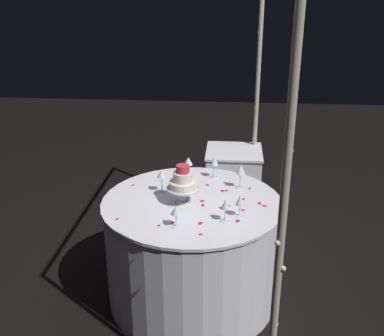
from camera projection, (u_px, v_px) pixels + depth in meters
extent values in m
plane|color=black|center=(192.00, 295.00, 3.37)|extent=(12.00, 12.00, 0.00)
cylinder|color=#B7B29E|center=(257.00, 96.00, 3.92)|extent=(0.04, 0.04, 2.48)
cylinder|color=#B7B29E|center=(282.00, 225.00, 1.82)|extent=(0.04, 0.04, 2.48)
sphere|color=#F9EAB2|center=(277.00, 243.00, 1.84)|extent=(0.02, 0.02, 0.02)
sphere|color=#F9EAB2|center=(254.00, 139.00, 4.07)|extent=(0.02, 0.02, 0.02)
sphere|color=#F9EAB2|center=(276.00, 324.00, 2.00)|extent=(0.02, 0.02, 0.02)
sphere|color=#F9EAB2|center=(256.00, 152.00, 4.11)|extent=(0.02, 0.02, 0.02)
sphere|color=#F9EAB2|center=(290.00, 151.00, 1.72)|extent=(0.02, 0.02, 0.02)
sphere|color=#F9EAB2|center=(261.00, 20.00, 3.68)|extent=(0.02, 0.02, 0.02)
sphere|color=#F9EAB2|center=(295.00, 88.00, 1.63)|extent=(0.02, 0.02, 0.02)
sphere|color=#F9EAB2|center=(259.00, 32.00, 3.73)|extent=(0.02, 0.02, 0.02)
sphere|color=#F9EAB2|center=(283.00, 269.00, 1.89)|extent=(0.02, 0.02, 0.02)
sphere|color=#F9EAB2|center=(262.00, 2.00, 3.65)|extent=(0.02, 0.02, 0.02)
cylinder|color=white|center=(192.00, 251.00, 3.23)|extent=(1.20, 1.20, 0.75)
cylinder|color=white|center=(192.00, 202.00, 3.09)|extent=(1.23, 1.23, 0.02)
cube|color=white|center=(233.00, 193.00, 4.09)|extent=(0.46, 0.46, 0.78)
cube|color=white|center=(234.00, 152.00, 3.94)|extent=(0.48, 0.48, 0.02)
cylinder|color=silver|center=(183.00, 202.00, 3.06)|extent=(0.11, 0.11, 0.01)
cylinder|color=silver|center=(183.00, 195.00, 3.04)|extent=(0.02, 0.02, 0.09)
cylinder|color=silver|center=(183.00, 188.00, 3.02)|extent=(0.22, 0.22, 0.01)
cylinder|color=silver|center=(183.00, 185.00, 3.01)|extent=(0.18, 0.18, 0.05)
cylinder|color=silver|center=(183.00, 177.00, 2.99)|extent=(0.13, 0.13, 0.06)
cylinder|color=#CC333D|center=(183.00, 169.00, 2.97)|extent=(0.09, 0.09, 0.05)
cylinder|color=silver|center=(225.00, 221.00, 2.82)|extent=(0.06, 0.06, 0.00)
cylinder|color=silver|center=(225.00, 215.00, 2.80)|extent=(0.01, 0.01, 0.08)
cone|color=silver|center=(226.00, 204.00, 2.78)|extent=(0.06, 0.06, 0.06)
cylinder|color=silver|center=(239.00, 216.00, 2.88)|extent=(0.06, 0.06, 0.00)
cylinder|color=silver|center=(240.00, 210.00, 2.86)|extent=(0.01, 0.01, 0.08)
cone|color=silver|center=(240.00, 200.00, 2.84)|extent=(0.06, 0.06, 0.07)
cylinder|color=silver|center=(162.00, 192.00, 3.22)|extent=(0.06, 0.06, 0.00)
cylinder|color=silver|center=(162.00, 184.00, 3.20)|extent=(0.01, 0.01, 0.11)
cone|color=silver|center=(162.00, 173.00, 3.17)|extent=(0.06, 0.06, 0.05)
cylinder|color=silver|center=(240.00, 188.00, 3.28)|extent=(0.06, 0.06, 0.00)
cylinder|color=silver|center=(240.00, 180.00, 3.26)|extent=(0.01, 0.01, 0.11)
cone|color=silver|center=(241.00, 169.00, 3.23)|extent=(0.07, 0.07, 0.07)
cylinder|color=silver|center=(214.00, 177.00, 3.46)|extent=(0.06, 0.06, 0.00)
cylinder|color=silver|center=(214.00, 171.00, 3.44)|extent=(0.01, 0.01, 0.10)
cone|color=silver|center=(214.00, 161.00, 3.41)|extent=(0.06, 0.06, 0.07)
cylinder|color=silver|center=(188.00, 175.00, 3.50)|extent=(0.06, 0.06, 0.00)
cylinder|color=silver|center=(188.00, 170.00, 3.48)|extent=(0.01, 0.01, 0.08)
cone|color=silver|center=(188.00, 161.00, 3.46)|extent=(0.07, 0.07, 0.06)
cylinder|color=silver|center=(176.00, 226.00, 2.76)|extent=(0.06, 0.06, 0.00)
cylinder|color=silver|center=(176.00, 220.00, 2.74)|extent=(0.01, 0.01, 0.08)
cone|color=silver|center=(176.00, 210.00, 2.71)|extent=(0.07, 0.07, 0.06)
ellipsoid|color=#C61951|center=(200.00, 223.00, 2.79)|extent=(0.05, 0.04, 0.00)
ellipsoid|color=#C61951|center=(133.00, 185.00, 3.32)|extent=(0.03, 0.03, 0.00)
ellipsoid|color=#C61951|center=(238.00, 221.00, 2.82)|extent=(0.04, 0.03, 0.00)
ellipsoid|color=#C61951|center=(222.00, 191.00, 3.23)|extent=(0.04, 0.04, 0.00)
ellipsoid|color=#C61951|center=(207.00, 185.00, 3.32)|extent=(0.03, 0.04, 0.00)
ellipsoid|color=#C61951|center=(117.00, 219.00, 2.84)|extent=(0.03, 0.03, 0.00)
ellipsoid|color=#C61951|center=(250.00, 188.00, 3.27)|extent=(0.03, 0.03, 0.00)
ellipsoid|color=#C61951|center=(243.00, 199.00, 3.10)|extent=(0.05, 0.05, 0.00)
ellipsoid|color=#C61951|center=(203.00, 205.00, 3.02)|extent=(0.04, 0.03, 0.00)
ellipsoid|color=#C61951|center=(228.00, 206.00, 3.01)|extent=(0.05, 0.05, 0.00)
ellipsoid|color=#C61951|center=(260.00, 203.00, 3.05)|extent=(0.05, 0.04, 0.00)
ellipsoid|color=#C61951|center=(177.00, 211.00, 2.94)|extent=(0.03, 0.03, 0.00)
ellipsoid|color=#C61951|center=(226.00, 191.00, 3.23)|extent=(0.03, 0.04, 0.00)
ellipsoid|color=#C61951|center=(201.00, 234.00, 2.67)|extent=(0.02, 0.03, 0.00)
ellipsoid|color=#C61951|center=(202.00, 201.00, 3.07)|extent=(0.03, 0.04, 0.00)
ellipsoid|color=#C61951|center=(173.00, 223.00, 2.80)|extent=(0.03, 0.02, 0.00)
ellipsoid|color=#C61951|center=(193.00, 184.00, 3.34)|extent=(0.03, 0.04, 0.00)
ellipsoid|color=#C61951|center=(159.00, 226.00, 2.76)|extent=(0.03, 0.03, 0.00)
ellipsoid|color=#C61951|center=(243.00, 210.00, 2.95)|extent=(0.02, 0.03, 0.00)
ellipsoid|color=#C61951|center=(265.00, 206.00, 3.01)|extent=(0.03, 0.04, 0.00)
ellipsoid|color=#C61951|center=(222.00, 208.00, 2.98)|extent=(0.04, 0.05, 0.00)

